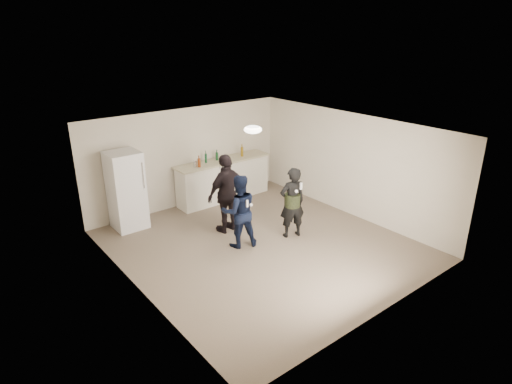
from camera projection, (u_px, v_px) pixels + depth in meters
floor at (262, 245)px, 9.13m from camera, size 6.00×6.00×0.00m
ceiling at (262, 130)px, 8.23m from camera, size 6.00×6.00×0.00m
wall_back at (188, 157)px, 10.87m from camera, size 6.00×0.00×6.00m
wall_front at (387, 245)px, 6.50m from camera, size 6.00×0.00×6.00m
wall_left at (134, 227)px, 7.09m from camera, size 0.00×6.00×6.00m
wall_right at (350, 165)px, 10.28m from camera, size 0.00×6.00×6.00m
counter at (224, 180)px, 11.39m from camera, size 2.60×0.56×1.05m
counter_top at (223, 161)px, 11.19m from camera, size 2.68×0.64×0.04m
fridge at (126, 191)px, 9.64m from camera, size 0.70×0.70×1.80m
fridge_handle at (143, 175)px, 9.39m from camera, size 0.02×0.02×0.60m
ceiling_dome at (253, 130)px, 8.47m from camera, size 0.36×0.36×0.16m
shaker at (195, 164)px, 10.59m from camera, size 0.08×0.08×0.17m
man at (239, 211)px, 8.84m from camera, size 0.93×0.83×1.58m
woman at (292, 203)px, 9.25m from camera, size 0.67×0.54×1.59m
camo_shorts at (292, 200)px, 9.23m from camera, size 0.34×0.34×0.28m
spectator at (227, 193)px, 9.47m from camera, size 1.10×0.56×1.80m
remote_man at (247, 204)px, 8.54m from camera, size 0.04×0.04×0.15m
nunchuk_man at (251, 205)px, 8.66m from camera, size 0.07×0.07×0.07m
remote_woman at (301, 186)px, 8.90m from camera, size 0.04×0.04×0.15m
nunchuk_woman at (296, 191)px, 8.90m from camera, size 0.07×0.07×0.07m
bottle_cluster at (218, 157)px, 11.08m from camera, size 1.47×0.35×0.25m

